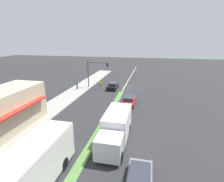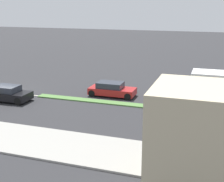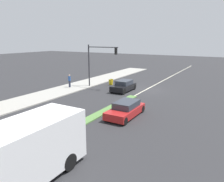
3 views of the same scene
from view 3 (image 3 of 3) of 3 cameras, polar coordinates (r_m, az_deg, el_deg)
ground_plane at (r=14.54m, az=-18.94°, el=-13.72°), size 160.00×160.00×0.00m
lane_marking_center at (r=28.84m, az=8.91°, el=0.37°), size 0.16×60.00×0.01m
traffic_signal_main at (r=29.16m, az=-3.79°, el=8.40°), size 4.59×0.34×5.60m
pedestrian at (r=29.80m, az=-11.04°, el=2.70°), size 0.34×0.34×1.70m
warning_aframe_sign at (r=31.31m, az=-0.30°, el=2.36°), size 0.45×0.53×0.84m
delivery_truck at (r=10.72m, az=-23.87°, el=-15.59°), size 2.44×7.50×2.87m
hatchback_red at (r=18.67m, az=3.57°, el=-4.80°), size 1.89×4.28×1.30m
suv_black at (r=27.62m, az=3.03°, el=1.31°), size 1.87×3.86×1.36m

